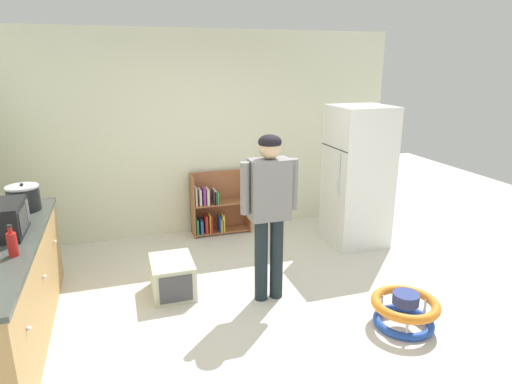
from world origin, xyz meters
The scene contains 13 objects.
ground_plane centered at (0.00, 0.00, 0.00)m, with size 12.00×12.00×0.00m, color silver.
back_wall centered at (0.00, 2.33, 1.35)m, with size 5.20×0.06×2.70m, color silver.
kitchen_counter centered at (-2.20, 0.24, 0.45)m, with size 0.65×2.39×0.90m.
refrigerator centered at (1.67, 1.26, 0.89)m, with size 0.73×0.68×1.78m.
bookshelf centered at (0.02, 2.14, 0.36)m, with size 0.80×0.28×0.85m.
standing_person centered at (0.12, 0.25, 1.00)m, with size 0.57×0.22×1.66m.
baby_walker centered at (1.13, -0.58, 0.16)m, with size 0.60×0.60×0.32m.
pet_carrier centered at (-0.78, 0.64, 0.18)m, with size 0.42×0.55×0.36m.
microwave centered at (-2.18, 0.41, 1.04)m, with size 0.37×0.48×0.28m.
crock_pot centered at (-2.11, 1.07, 1.02)m, with size 0.30×0.30×0.28m.
ketchup_bottle centered at (-2.01, -0.06, 1.00)m, with size 0.07×0.07×0.25m.
orange_cup centered at (-2.34, 1.15, 0.95)m, with size 0.08×0.08×0.10m, color orange.
red_cup centered at (-2.20, 1.33, 0.95)m, with size 0.08×0.08×0.10m, color red.
Camera 1 is at (-1.20, -3.47, 2.30)m, focal length 30.75 mm.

